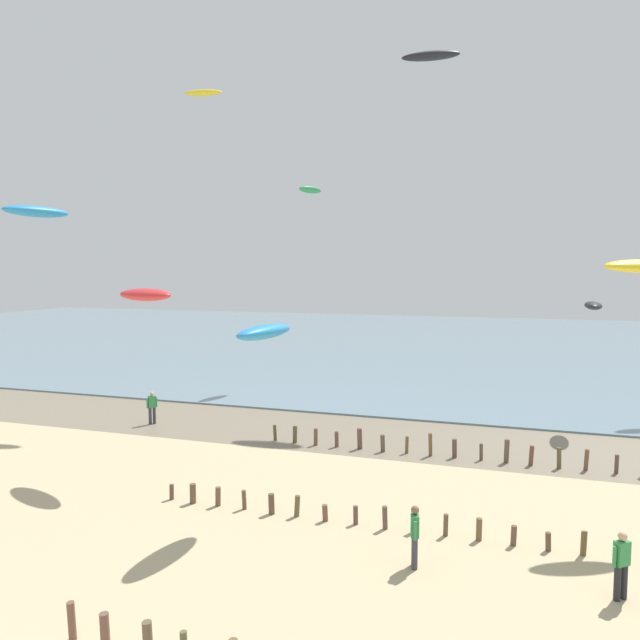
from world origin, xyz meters
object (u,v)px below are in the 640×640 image
(person_mid_beach, at_px, (621,563))
(kite_aloft_3, at_px, (310,190))
(kite_aloft_8, at_px, (264,332))
(kite_aloft_7, at_px, (145,295))
(person_left_flank, at_px, (415,534))
(person_by_waterline, at_px, (152,407))
(kite_aloft_4, at_px, (430,56))
(kite_aloft_1, at_px, (36,212))
(kite_aloft_2, at_px, (203,93))
(kite_aloft_5, at_px, (593,306))

(person_mid_beach, height_order, kite_aloft_3, kite_aloft_3)
(person_mid_beach, xyz_separation_m, kite_aloft_8, (-10.18, 1.94, 5.13))
(person_mid_beach, relative_size, kite_aloft_7, 0.56)
(person_mid_beach, xyz_separation_m, person_left_flank, (-5.03, 0.05, 0.00))
(person_by_waterline, xyz_separation_m, kite_aloft_3, (3.94, 14.03, 12.68))
(kite_aloft_7, bearing_deg, kite_aloft_4, 81.55)
(kite_aloft_1, distance_m, kite_aloft_2, 12.74)
(kite_aloft_7, bearing_deg, kite_aloft_1, -170.38)
(person_mid_beach, height_order, kite_aloft_1, kite_aloft_1)
(kite_aloft_7, height_order, kite_aloft_8, kite_aloft_7)
(person_mid_beach, bearing_deg, kite_aloft_5, 85.92)
(kite_aloft_2, distance_m, kite_aloft_8, 20.92)
(person_left_flank, bearing_deg, kite_aloft_8, 159.84)
(kite_aloft_2, relative_size, kite_aloft_3, 0.94)
(person_mid_beach, xyz_separation_m, kite_aloft_5, (1.24, 17.37, 5.28))
(kite_aloft_7, xyz_separation_m, kite_aloft_8, (6.47, -3.06, -0.98))
(person_by_waterline, distance_m, person_left_flank, 18.71)
(kite_aloft_1, bearing_deg, kite_aloft_7, 95.16)
(kite_aloft_1, height_order, kite_aloft_2, kite_aloft_2)
(kite_aloft_3, xyz_separation_m, kite_aloft_7, (-0.25, -19.84, -6.57))
(person_mid_beach, distance_m, kite_aloft_1, 25.65)
(kite_aloft_1, relative_size, kite_aloft_4, 0.89)
(person_mid_beach, bearing_deg, kite_aloft_8, 169.22)
(kite_aloft_2, height_order, kite_aloft_4, kite_aloft_4)
(person_mid_beach, xyz_separation_m, kite_aloft_4, (-7.68, 21.49, 19.79))
(person_by_waterline, xyz_separation_m, kite_aloft_7, (3.68, -5.80, 6.11))
(person_mid_beach, bearing_deg, person_by_waterline, 152.02)
(kite_aloft_2, height_order, kite_aloft_3, kite_aloft_2)
(person_mid_beach, bearing_deg, kite_aloft_4, 109.68)
(kite_aloft_7, relative_size, kite_aloft_8, 1.06)
(kite_aloft_1, distance_m, kite_aloft_8, 14.18)
(person_mid_beach, relative_size, person_by_waterline, 1.00)
(person_by_waterline, height_order, kite_aloft_7, kite_aloft_7)
(kite_aloft_4, bearing_deg, kite_aloft_1, -138.84)
(kite_aloft_1, height_order, kite_aloft_7, kite_aloft_1)
(kite_aloft_1, relative_size, kite_aloft_7, 1.01)
(kite_aloft_3, relative_size, kite_aloft_8, 0.82)
(kite_aloft_3, distance_m, kite_aloft_4, 11.74)
(kite_aloft_4, height_order, kite_aloft_7, kite_aloft_4)
(person_mid_beach, height_order, kite_aloft_7, kite_aloft_7)
(kite_aloft_2, bearing_deg, kite_aloft_5, -6.07)
(kite_aloft_5, distance_m, kite_aloft_8, 19.20)
(kite_aloft_2, bearing_deg, kite_aloft_3, 58.58)
(kite_aloft_3, bearing_deg, kite_aloft_8, 33.54)
(kite_aloft_5, bearing_deg, person_mid_beach, 179.82)
(kite_aloft_8, bearing_deg, kite_aloft_4, 0.80)
(kite_aloft_2, distance_m, kite_aloft_7, 15.95)
(person_mid_beach, distance_m, kite_aloft_2, 30.78)
(kite_aloft_2, xyz_separation_m, kite_aloft_8, (9.72, -14.04, -12.09))
(person_by_waterline, distance_m, kite_aloft_8, 14.42)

